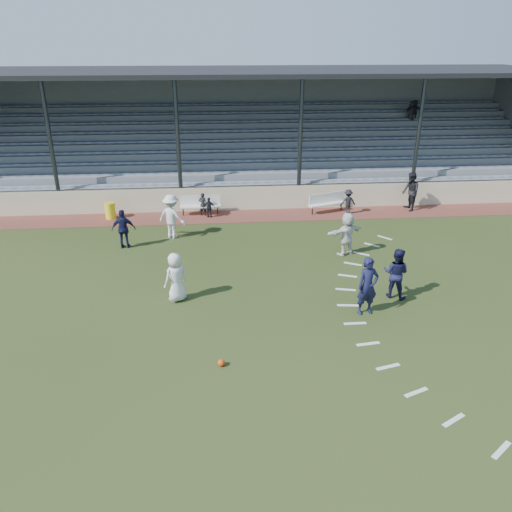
% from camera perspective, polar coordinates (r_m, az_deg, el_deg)
% --- Properties ---
extents(ground, '(90.00, 90.00, 0.00)m').
position_cam_1_polar(ground, '(15.29, 0.82, -8.21)').
color(ground, '#293616').
rests_on(ground, ground).
extents(cinder_track, '(34.00, 2.00, 0.02)m').
position_cam_1_polar(cinder_track, '(24.82, -1.61, 4.59)').
color(cinder_track, brown).
rests_on(cinder_track, ground).
extents(retaining_wall, '(34.00, 0.18, 1.20)m').
position_cam_1_polar(retaining_wall, '(25.63, -1.77, 6.60)').
color(retaining_wall, beige).
rests_on(retaining_wall, ground).
extents(bench_left, '(2.01, 0.48, 0.95)m').
position_cam_1_polar(bench_left, '(25.03, -6.40, 6.00)').
color(bench_left, silver).
rests_on(bench_left, cinder_track).
extents(bench_right, '(2.02, 1.10, 0.95)m').
position_cam_1_polar(bench_right, '(25.52, 8.10, 6.25)').
color(bench_right, silver).
rests_on(bench_right, cinder_track).
extents(trash_bin, '(0.49, 0.49, 0.79)m').
position_cam_1_polar(trash_bin, '(25.34, -16.31, 5.01)').
color(trash_bin, yellow).
rests_on(trash_bin, cinder_track).
extents(football, '(0.20, 0.20, 0.20)m').
position_cam_1_polar(football, '(13.67, -3.98, -12.07)').
color(football, '#D7400C').
rests_on(football, ground).
extents(player_white_lead, '(0.98, 0.92, 1.69)m').
position_cam_1_polar(player_white_lead, '(16.66, -9.15, -2.41)').
color(player_white_lead, silver).
rests_on(player_white_lead, ground).
extents(player_navy_lead, '(0.77, 0.58, 1.91)m').
position_cam_1_polar(player_navy_lead, '(16.00, 12.64, -3.39)').
color(player_navy_lead, '#131435').
rests_on(player_navy_lead, ground).
extents(player_navy_mid, '(1.08, 1.03, 1.75)m').
position_cam_1_polar(player_navy_mid, '(17.30, 15.69, -1.90)').
color(player_navy_mid, '#131435').
rests_on(player_navy_mid, ground).
extents(player_white_wing, '(1.44, 1.21, 1.94)m').
position_cam_1_polar(player_white_wing, '(22.09, -9.62, 4.48)').
color(player_white_wing, silver).
rests_on(player_white_wing, ground).
extents(player_navy_wing, '(0.98, 0.42, 1.66)m').
position_cam_1_polar(player_navy_wing, '(21.41, -14.89, 3.00)').
color(player_navy_wing, '#131435').
rests_on(player_navy_wing, ground).
extents(player_white_back, '(1.72, 1.14, 1.78)m').
position_cam_1_polar(player_white_back, '(20.35, 10.33, 2.53)').
color(player_white_back, silver).
rests_on(player_white_back, ground).
extents(official, '(0.76, 0.97, 1.95)m').
position_cam_1_polar(official, '(26.56, 17.24, 7.04)').
color(official, black).
rests_on(official, cinder_track).
extents(sub_left_near, '(0.48, 0.38, 1.15)m').
position_cam_1_polar(sub_left_near, '(24.83, -6.09, 5.90)').
color(sub_left_near, black).
rests_on(sub_left_near, cinder_track).
extents(sub_left_far, '(0.63, 0.38, 1.01)m').
position_cam_1_polar(sub_left_far, '(24.54, -5.37, 5.54)').
color(sub_left_far, black).
rests_on(sub_left_far, cinder_track).
extents(sub_right, '(0.85, 0.55, 1.24)m').
position_cam_1_polar(sub_right, '(25.36, 10.46, 6.13)').
color(sub_right, black).
rests_on(sub_right, cinder_track).
extents(grandstand, '(34.60, 9.00, 6.61)m').
position_cam_1_polar(grandstand, '(29.82, -2.34, 12.16)').
color(grandstand, gray).
rests_on(grandstand, ground).
extents(penalty_arc, '(3.89, 14.63, 0.01)m').
position_cam_1_polar(penalty_arc, '(16.18, 15.62, -7.23)').
color(penalty_arc, silver).
rests_on(penalty_arc, ground).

